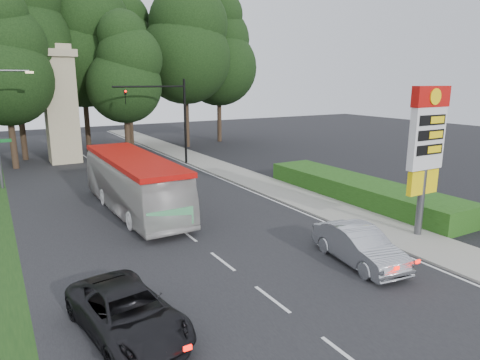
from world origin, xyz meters
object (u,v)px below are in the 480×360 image
traffic_signal_mast (170,110)px  suv_charcoal (127,312)px  monument (61,104)px  gas_station_pylon (427,141)px  transit_bus (134,184)px  sedan_silver (359,246)px

traffic_signal_mast → suv_charcoal: traffic_signal_mast is taller
monument → suv_charcoal: monument is taller
gas_station_pylon → suv_charcoal: size_ratio=1.41×
gas_station_pylon → monument: (-11.20, 28.01, 0.66)m
transit_bus → sedan_silver: 12.60m
traffic_signal_mast → suv_charcoal: 25.57m
traffic_signal_mast → monument: size_ratio=0.72×
monument → traffic_signal_mast: bearing=-38.0°
traffic_signal_mast → monument: bearing=142.0°
monument → sedan_silver: (6.61, -28.79, -4.37)m
gas_station_pylon → sedan_silver: bearing=-170.3°
monument → transit_bus: bearing=-86.7°
gas_station_pylon → monument: 30.17m
transit_bus → monument: bearing=91.9°
gas_station_pylon → monument: bearing=111.8°
gas_station_pylon → monument: monument is taller
transit_bus → suv_charcoal: (-3.66, -11.51, -0.86)m
traffic_signal_mast → sedan_silver: (-1.07, -22.79, -3.93)m
traffic_signal_mast → suv_charcoal: size_ratio=1.48×
gas_station_pylon → transit_bus: 14.90m
traffic_signal_mast → monument: monument is taller
monument → transit_bus: size_ratio=0.91×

